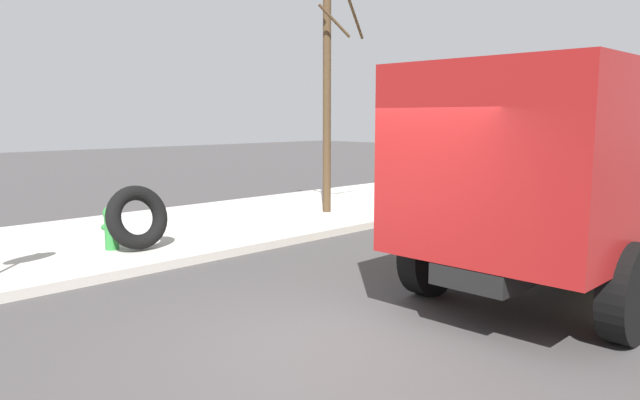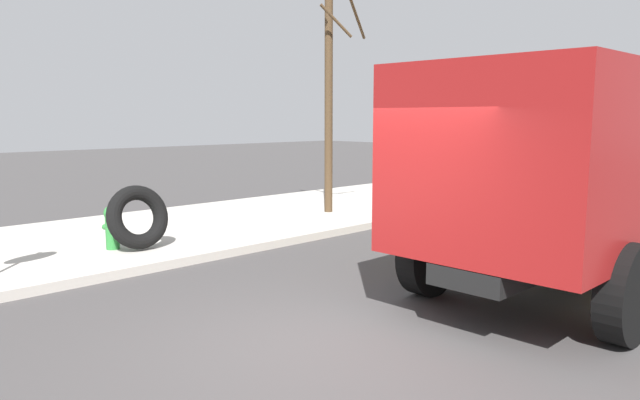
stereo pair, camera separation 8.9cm
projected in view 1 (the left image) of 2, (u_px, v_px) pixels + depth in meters
ground_plane at (328, 347)px, 6.22m from camera, size 80.00×80.00×0.00m
sidewalk_curb at (73, 246)px, 10.77m from camera, size 36.00×5.00×0.15m
fire_hydrant at (112, 226)px, 10.10m from camera, size 0.26×0.59×0.76m
loose_tire at (137, 217)px, 10.04m from camera, size 1.11×0.53×1.13m
dump_truck_yellow at (589, 172)px, 8.49m from camera, size 7.01×2.82×3.00m
bare_tree at (327, 73)px, 13.78m from camera, size 1.55×1.55×6.54m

